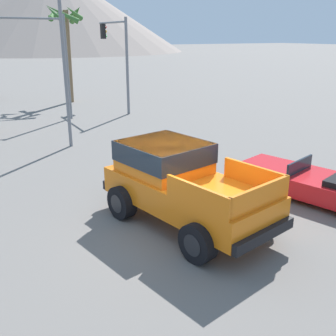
% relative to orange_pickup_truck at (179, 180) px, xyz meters
% --- Properties ---
extents(ground_plane, '(320.00, 320.00, 0.00)m').
position_rel_orange_pickup_truck_xyz_m(ground_plane, '(-0.22, -0.19, -1.09)').
color(ground_plane, slate).
extents(orange_pickup_truck, '(3.08, 5.00, 1.95)m').
position_rel_orange_pickup_truck_xyz_m(orange_pickup_truck, '(0.00, 0.00, 0.00)').
color(orange_pickup_truck, orange).
rests_on(orange_pickup_truck, ground_plane).
extents(red_convertible_car, '(2.96, 4.88, 1.06)m').
position_rel_orange_pickup_truck_xyz_m(red_convertible_car, '(4.15, -0.67, -0.66)').
color(red_convertible_car, red).
rests_on(red_convertible_car, ground_plane).
extents(traffic_light_main, '(0.38, 4.31, 5.44)m').
position_rel_orange_pickup_truck_xyz_m(traffic_light_main, '(4.56, 15.34, 2.75)').
color(traffic_light_main, slate).
rests_on(traffic_light_main, ground_plane).
extents(traffic_light_crosswalk, '(4.44, 0.38, 5.54)m').
position_rel_orange_pickup_truck_xyz_m(traffic_light_crosswalk, '(-0.56, 14.02, 2.82)').
color(traffic_light_crosswalk, slate).
rests_on(traffic_light_crosswalk, ground_plane).
extents(street_lamp_post, '(0.90, 0.24, 7.57)m').
position_rel_orange_pickup_truck_xyz_m(street_lamp_post, '(-0.46, 8.31, 3.47)').
color(street_lamp_post, slate).
rests_on(street_lamp_post, ground_plane).
extents(palm_tree_tall, '(2.81, 2.95, 6.41)m').
position_rel_orange_pickup_truck_xyz_m(palm_tree_tall, '(2.75, 19.56, 3.76)').
color(palm_tree_tall, brown).
rests_on(palm_tree_tall, ground_plane).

